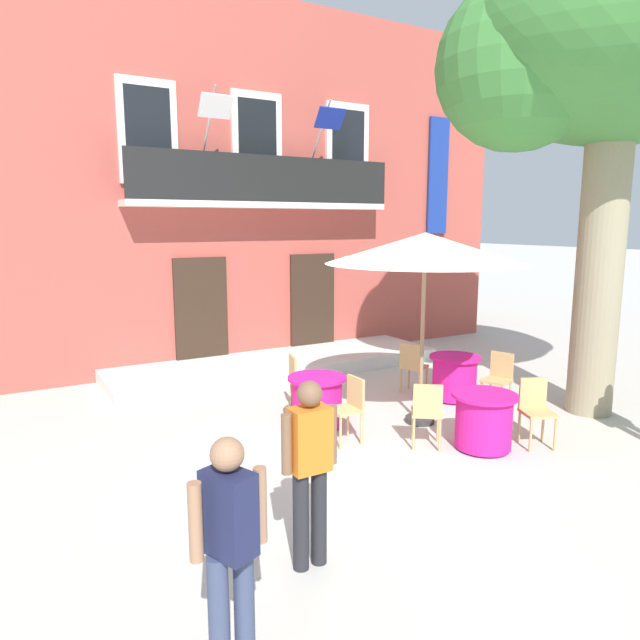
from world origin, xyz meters
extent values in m
plane|color=beige|center=(0.00, 0.00, 0.00)|extent=(120.00, 120.00, 0.00)
cube|color=#B24C42|center=(0.87, 7.00, 3.75)|extent=(13.00, 4.00, 7.50)
cube|color=#332319|center=(-0.43, 4.97, 1.15)|extent=(1.10, 0.08, 2.30)
cube|color=#332319|center=(2.17, 4.97, 1.15)|extent=(1.10, 0.08, 2.30)
cube|color=silver|center=(-1.33, 4.96, 4.65)|extent=(1.10, 0.08, 1.90)
cube|color=black|center=(-1.33, 4.93, 4.65)|extent=(0.84, 0.04, 1.60)
cube|color=silver|center=(0.87, 4.96, 4.65)|extent=(1.10, 0.08, 1.90)
cube|color=black|center=(0.87, 4.93, 4.65)|extent=(0.84, 0.04, 1.60)
cube|color=silver|center=(3.07, 4.96, 4.65)|extent=(1.10, 0.08, 1.90)
cube|color=black|center=(3.07, 4.93, 4.65)|extent=(0.84, 0.04, 1.60)
cube|color=silver|center=(0.87, 4.67, 3.34)|extent=(5.60, 0.65, 0.12)
cube|color=black|center=(0.87, 4.38, 3.85)|extent=(5.60, 0.06, 0.90)
cylinder|color=#B2B2B7|center=(-0.33, 4.50, 4.75)|extent=(0.04, 0.95, 1.33)
cube|color=white|center=(-0.33, 4.05, 5.05)|extent=(0.60, 0.29, 0.38)
cylinder|color=#B2B2B7|center=(2.07, 4.50, 4.75)|extent=(0.04, 0.95, 1.33)
cube|color=#192D9E|center=(2.07, 4.05, 5.05)|extent=(0.60, 0.29, 0.38)
cylinder|color=#995638|center=(-1.43, 4.70, 3.54)|extent=(0.28, 0.28, 0.28)
ellipsoid|color=#2D7533|center=(-1.43, 4.70, 3.82)|extent=(0.36, 0.36, 0.29)
cylinder|color=slate|center=(-0.28, 4.70, 3.52)|extent=(0.30, 0.30, 0.24)
ellipsoid|color=#4C8E38|center=(-0.28, 4.70, 3.88)|extent=(0.39, 0.39, 0.47)
cylinder|color=slate|center=(0.87, 4.70, 3.55)|extent=(0.27, 0.27, 0.30)
ellipsoid|color=#4C8E38|center=(0.87, 4.70, 3.87)|extent=(0.35, 0.35, 0.36)
cylinder|color=slate|center=(2.02, 4.70, 3.56)|extent=(0.28, 0.28, 0.32)
ellipsoid|color=#38843D|center=(2.02, 4.70, 3.86)|extent=(0.37, 0.37, 0.27)
cylinder|color=#995638|center=(3.17, 4.70, 3.51)|extent=(0.30, 0.30, 0.22)
ellipsoid|color=#4C8E38|center=(3.17, 4.70, 3.81)|extent=(0.39, 0.39, 0.38)
cube|color=navy|center=(5.75, 4.94, 4.12)|extent=(0.60, 0.06, 2.80)
cube|color=silver|center=(0.87, 4.07, 0.12)|extent=(6.78, 1.86, 0.25)
cylinder|color=gray|center=(4.02, -0.74, 2.12)|extent=(0.69, 0.69, 4.24)
ellipsoid|color=#3D7F38|center=(4.02, -0.74, 5.56)|extent=(4.81, 4.32, 2.88)
sphere|color=#3D7F38|center=(2.70, -0.14, 5.20)|extent=(2.40, 2.40, 2.40)
cylinder|color=#DB1984|center=(-0.07, 0.86, 0.37)|extent=(0.74, 0.74, 0.68)
cylinder|color=#DB1984|center=(-0.07, 0.86, 0.74)|extent=(0.86, 0.86, 0.04)
cylinder|color=#2D2823|center=(-0.07, 0.86, 0.01)|extent=(0.44, 0.44, 0.03)
cylinder|color=tan|center=(-0.24, -0.06, 0.23)|extent=(0.04, 0.04, 0.45)
cylinder|color=tan|center=(-0.24, 0.28, 0.23)|extent=(0.04, 0.04, 0.45)
cylinder|color=tan|center=(0.10, -0.05, 0.23)|extent=(0.04, 0.04, 0.45)
cylinder|color=tan|center=(0.10, 0.29, 0.23)|extent=(0.04, 0.04, 0.45)
cube|color=tan|center=(-0.07, 0.11, 0.47)|extent=(0.40, 0.40, 0.04)
cube|color=tan|center=(0.11, 0.12, 0.70)|extent=(0.04, 0.38, 0.42)
cylinder|color=tan|center=(0.32, 1.72, 0.23)|extent=(0.04, 0.04, 0.45)
cylinder|color=tan|center=(0.24, 1.39, 0.23)|extent=(0.04, 0.04, 0.45)
cylinder|color=tan|center=(-0.01, 1.80, 0.23)|extent=(0.04, 0.04, 0.45)
cylinder|color=tan|center=(-0.10, 1.47, 0.23)|extent=(0.04, 0.04, 0.45)
cube|color=tan|center=(0.11, 1.59, 0.47)|extent=(0.48, 0.48, 0.04)
cube|color=tan|center=(-0.06, 1.64, 0.70)|extent=(0.13, 0.38, 0.42)
cylinder|color=#DB1984|center=(1.42, -0.99, 0.37)|extent=(0.74, 0.74, 0.68)
cylinder|color=#DB1984|center=(1.42, -0.99, 0.74)|extent=(0.86, 0.86, 0.04)
cylinder|color=#2D2823|center=(1.42, -0.99, 0.01)|extent=(0.44, 0.44, 0.03)
cylinder|color=tan|center=(2.19, -1.53, 0.23)|extent=(0.04, 0.04, 0.45)
cylinder|color=tan|center=(1.88, -1.38, 0.23)|extent=(0.04, 0.04, 0.45)
cylinder|color=tan|center=(2.33, -1.22, 0.23)|extent=(0.04, 0.04, 0.45)
cylinder|color=tan|center=(2.02, -1.08, 0.23)|extent=(0.04, 0.04, 0.45)
cube|color=tan|center=(2.11, -1.30, 0.47)|extent=(0.53, 0.53, 0.04)
cube|color=tan|center=(2.18, -1.14, 0.70)|extent=(0.36, 0.19, 0.42)
cylinder|color=tan|center=(0.80, -0.29, 0.23)|extent=(0.04, 0.04, 0.45)
cylinder|color=tan|center=(1.07, -0.50, 0.23)|extent=(0.04, 0.04, 0.45)
cylinder|color=tan|center=(0.59, -0.56, 0.23)|extent=(0.04, 0.04, 0.45)
cylinder|color=tan|center=(0.86, -0.77, 0.23)|extent=(0.04, 0.04, 0.45)
cube|color=tan|center=(0.83, -0.53, 0.47)|extent=(0.56, 0.56, 0.04)
cube|color=tan|center=(0.72, -0.67, 0.70)|extent=(0.33, 0.26, 0.42)
cylinder|color=#DB1984|center=(2.61, 0.82, 0.37)|extent=(0.74, 0.74, 0.68)
cylinder|color=#DB1984|center=(2.61, 0.82, 0.74)|extent=(0.86, 0.86, 0.04)
cylinder|color=#2D2823|center=(2.61, 0.82, 0.01)|extent=(0.44, 0.44, 0.03)
cylinder|color=tan|center=(2.73, -0.11, 0.23)|extent=(0.04, 0.04, 0.45)
cylinder|color=tan|center=(2.62, 0.22, 0.23)|extent=(0.04, 0.04, 0.45)
cylinder|color=tan|center=(3.05, 0.00, 0.23)|extent=(0.04, 0.04, 0.45)
cylinder|color=tan|center=(2.95, 0.32, 0.23)|extent=(0.04, 0.04, 0.45)
cube|color=tan|center=(2.84, 0.11, 0.47)|extent=(0.50, 0.50, 0.04)
cube|color=tan|center=(3.01, 0.16, 0.70)|extent=(0.16, 0.37, 0.42)
cylinder|color=tan|center=(2.36, 1.72, 0.23)|extent=(0.04, 0.04, 0.45)
cylinder|color=tan|center=(2.51, 1.42, 0.23)|extent=(0.04, 0.04, 0.45)
cylinder|color=tan|center=(2.05, 1.57, 0.23)|extent=(0.04, 0.04, 0.45)
cylinder|color=tan|center=(2.20, 1.27, 0.23)|extent=(0.04, 0.04, 0.45)
cube|color=tan|center=(2.28, 1.50, 0.47)|extent=(0.53, 0.53, 0.04)
cube|color=tan|center=(2.12, 1.42, 0.70)|extent=(0.20, 0.36, 0.42)
cylinder|color=#997A56|center=(1.37, 0.23, 1.27)|extent=(0.06, 0.06, 2.55)
cylinder|color=#333333|center=(1.37, 0.23, 0.04)|extent=(0.44, 0.44, 0.08)
cone|color=silver|center=(1.37, 0.23, 2.62)|extent=(2.90, 2.90, 0.45)
cylinder|color=#232328|center=(-1.95, -2.13, 0.45)|extent=(0.14, 0.14, 0.89)
cylinder|color=#232328|center=(-1.77, -2.13, 0.45)|extent=(0.14, 0.14, 0.89)
cube|color=orange|center=(-1.86, -2.13, 1.17)|extent=(0.34, 0.22, 0.56)
sphere|color=brown|center=(-1.86, -2.13, 1.57)|extent=(0.22, 0.22, 0.22)
cylinder|color=brown|center=(-2.08, -2.13, 1.17)|extent=(0.09, 0.09, 0.52)
cylinder|color=brown|center=(-1.64, -2.13, 1.17)|extent=(0.09, 0.09, 0.52)
cylinder|color=#384260|center=(-2.99, -2.92, 0.43)|extent=(0.14, 0.14, 0.86)
cylinder|color=#384260|center=(-2.81, -2.92, 0.43)|extent=(0.14, 0.14, 0.86)
cube|color=#1E2347|center=(-2.90, -2.92, 1.14)|extent=(0.33, 0.40, 0.56)
sphere|color=#9E7051|center=(-2.90, -2.92, 1.54)|extent=(0.22, 0.22, 0.22)
cylinder|color=#9E7051|center=(-3.12, -2.92, 1.14)|extent=(0.09, 0.09, 0.52)
cylinder|color=#9E7051|center=(-2.68, -2.92, 1.14)|extent=(0.09, 0.09, 0.52)
camera|label=1|loc=(-4.10, -6.15, 2.98)|focal=32.01mm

